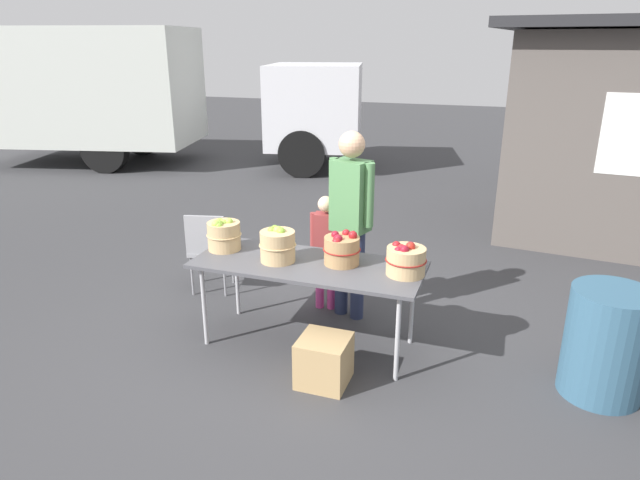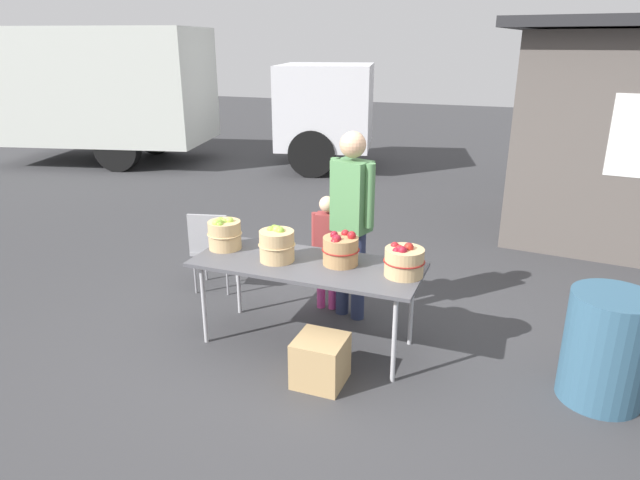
% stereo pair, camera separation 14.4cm
% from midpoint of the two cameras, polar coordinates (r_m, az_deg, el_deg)
% --- Properties ---
extents(ground_plane, '(40.00, 40.00, 0.00)m').
position_cam_midpoint_polar(ground_plane, '(4.93, -2.02, -10.47)').
color(ground_plane, '#38383A').
extents(market_table, '(1.90, 0.76, 0.75)m').
position_cam_midpoint_polar(market_table, '(4.62, -2.13, -2.88)').
color(market_table, '#4C4C51').
rests_on(market_table, ground).
extents(apple_basket_green_0, '(0.31, 0.31, 0.29)m').
position_cam_midpoint_polar(apple_basket_green_0, '(4.94, -10.63, 0.53)').
color(apple_basket_green_0, tan).
rests_on(apple_basket_green_0, market_table).
extents(apple_basket_green_1, '(0.31, 0.31, 0.30)m').
position_cam_midpoint_polar(apple_basket_green_1, '(4.62, -5.24, -0.51)').
color(apple_basket_green_1, tan).
rests_on(apple_basket_green_1, market_table).
extents(apple_basket_red_0, '(0.31, 0.31, 0.29)m').
position_cam_midpoint_polar(apple_basket_red_0, '(4.54, 1.33, -0.97)').
color(apple_basket_red_0, '#A87F51').
rests_on(apple_basket_red_0, market_table).
extents(apple_basket_red_1, '(0.32, 0.32, 0.27)m').
position_cam_midpoint_polar(apple_basket_red_1, '(4.37, 7.82, -2.04)').
color(apple_basket_red_1, tan).
rests_on(apple_basket_red_1, market_table).
extents(vendor_adult, '(0.45, 0.31, 1.75)m').
position_cam_midpoint_polar(vendor_adult, '(5.02, 2.33, 2.91)').
color(vendor_adult, '#262D4C').
rests_on(vendor_adult, ground).
extents(child_customer, '(0.30, 0.18, 1.13)m').
position_cam_midpoint_polar(child_customer, '(5.27, -0.20, -0.40)').
color(child_customer, '#CC3F8C').
rests_on(child_customer, ground).
extents(box_truck, '(7.99, 3.91, 2.75)m').
position_cam_midpoint_polar(box_truck, '(12.51, -18.00, 14.19)').
color(box_truck, silver).
rests_on(box_truck, ground).
extents(food_kiosk, '(3.78, 3.24, 2.74)m').
position_cam_midpoint_polar(food_kiosk, '(8.29, 29.27, 9.63)').
color(food_kiosk, '#59514C').
rests_on(food_kiosk, ground).
extents(folding_chair, '(0.48, 0.48, 0.86)m').
position_cam_midpoint_polar(folding_chair, '(5.81, -11.96, -0.58)').
color(folding_chair, '#99999E').
rests_on(folding_chair, ground).
extents(trash_barrel, '(0.58, 0.58, 0.83)m').
position_cam_midpoint_polar(trash_barrel, '(4.56, 26.39, -9.43)').
color(trash_barrel, '#335972').
rests_on(trash_barrel, ground).
extents(produce_crate, '(0.37, 0.37, 0.37)m').
position_cam_midpoint_polar(produce_crate, '(4.33, -0.56, -12.22)').
color(produce_crate, tan).
rests_on(produce_crate, ground).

